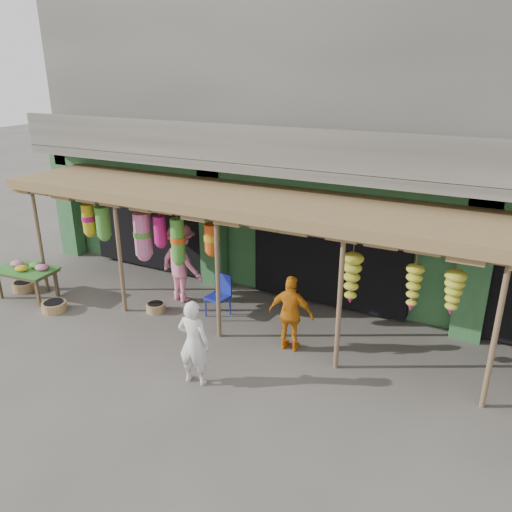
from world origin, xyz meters
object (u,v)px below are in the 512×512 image
at_px(person_vendor, 291,314).
at_px(person_front, 194,343).
at_px(blue_chair, 220,293).
at_px(flower_table, 27,270).
at_px(person_shopper, 181,263).

bearing_deg(person_vendor, person_front, 55.92).
bearing_deg(blue_chair, flower_table, -156.36).
bearing_deg(flower_table, person_front, -16.91).
distance_m(blue_chair, person_shopper, 1.28).
distance_m(person_front, person_shopper, 3.41).
bearing_deg(person_vendor, person_shopper, -19.05).
height_order(flower_table, blue_chair, blue_chair).
bearing_deg(person_front, flower_table, -17.29).
height_order(flower_table, person_shopper, person_shopper).
xyz_separation_m(person_front, person_vendor, (1.05, 1.77, -0.01)).
bearing_deg(person_front, person_shopper, -57.30).
height_order(blue_chair, person_vendor, person_vendor).
xyz_separation_m(blue_chair, person_vendor, (1.99, -0.65, 0.24)).
distance_m(flower_table, blue_chair, 4.73).
relative_size(flower_table, blue_chair, 1.60).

